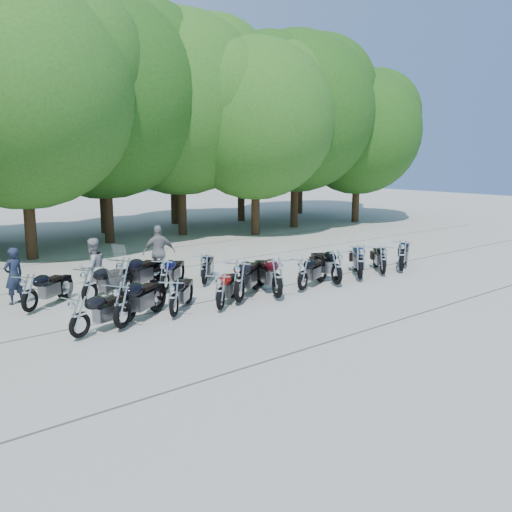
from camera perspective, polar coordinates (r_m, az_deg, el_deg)
ground at (r=15.33m, az=3.55°, el=-4.84°), size 90.00×90.00×0.00m
tree_3 at (r=23.12m, az=-23.58°, el=15.31°), size 8.70×8.70×10.67m
tree_4 at (r=26.29m, az=-15.83°, el=15.78°), size 9.13×9.13×11.20m
tree_5 at (r=28.27m, az=-8.05°, el=15.54°), size 9.04×9.04×11.10m
tree_6 at (r=27.96m, az=-0.06°, el=14.14°), size 8.00×8.00×9.82m
tree_7 at (r=31.12m, az=4.18°, el=14.81°), size 8.79×8.79×10.79m
tree_8 at (r=34.02m, az=10.68°, el=12.75°), size 7.53×7.53×9.25m
tree_12 at (r=29.81m, az=-16.12°, el=13.34°), size 7.88×7.88×9.67m
tree_13 at (r=32.95m, az=-8.81°, el=13.87°), size 8.31×8.31×10.20m
tree_14 at (r=34.03m, az=-1.61°, el=13.52°), size 8.02×8.02×9.84m
tree_15 at (r=38.68m, az=4.73°, el=14.91°), size 9.67×9.67×11.86m
motorcycle_0 at (r=12.68m, az=-18.12°, el=-5.97°), size 2.12×1.28×1.15m
motorcycle_1 at (r=13.04m, az=-13.95°, el=-4.91°), size 2.35×1.84×1.32m
motorcycle_2 at (r=13.74m, az=-8.65°, el=-4.28°), size 1.90×1.87×1.15m
motorcycle_3 at (r=14.22m, az=-3.76°, el=-3.62°), size 2.00×1.83×1.18m
motorcycle_4 at (r=14.84m, az=-1.77°, el=-2.53°), size 2.46×2.10×1.41m
motorcycle_5 at (r=15.31m, az=2.26°, el=-2.18°), size 1.66×2.54×1.38m
motorcycle_6 at (r=16.30m, az=4.96°, el=-1.79°), size 2.18×1.38×1.18m
motorcycle_7 at (r=17.08m, az=8.51°, el=-1.07°), size 1.56×2.41×1.31m
motorcycle_8 at (r=17.93m, az=10.95°, el=-0.49°), size 2.26×2.24×1.38m
motorcycle_9 at (r=18.91m, az=13.26°, el=-0.31°), size 1.89×1.98×1.18m
motorcycle_10 at (r=19.57m, az=15.13°, el=0.14°), size 2.34×1.81×1.31m
motorcycle_11 at (r=15.16m, az=-22.78°, el=-3.50°), size 2.09×1.75×1.20m
motorcycle_12 at (r=15.43m, az=-17.15°, el=-2.87°), size 2.21×1.57×1.22m
motorcycle_13 at (r=15.94m, az=-13.69°, el=-2.02°), size 2.44×1.84×1.35m
motorcycle_14 at (r=16.31m, az=-9.58°, el=-1.91°), size 1.97×1.86×1.18m
motorcycle_15 at (r=17.02m, az=-5.48°, el=-1.31°), size 1.84×1.95×1.16m
rider_0 at (r=16.36m, az=-24.15°, el=-1.92°), size 0.67×0.55×1.59m
rider_1 at (r=16.43m, az=-16.78°, el=-1.16°), size 0.95×0.81×1.72m
rider_2 at (r=18.16m, az=-10.17°, el=0.37°), size 1.15×0.79×1.81m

